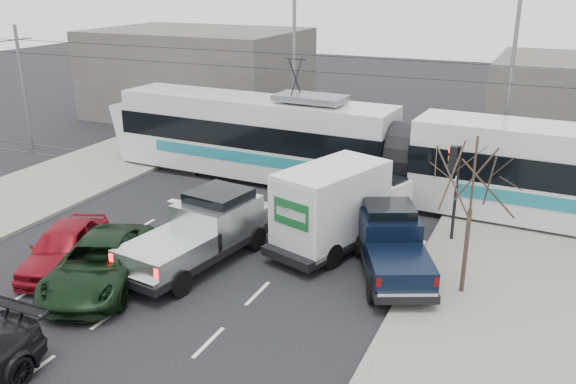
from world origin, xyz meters
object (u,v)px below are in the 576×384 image
at_px(bare_tree, 473,181).
at_px(green_car, 100,263).
at_px(street_lamp_near, 506,79).
at_px(red_car, 65,247).
at_px(navy_pickup, 391,243).
at_px(traffic_signal, 454,173).
at_px(box_truck, 341,206).
at_px(street_lamp_far, 291,60).
at_px(silver_pickup, 205,229).
at_px(tram, 403,155).

height_order(bare_tree, green_car, bare_tree).
bearing_deg(street_lamp_near, red_car, -129.55).
xyz_separation_m(navy_pickup, green_car, (-8.32, -4.65, -0.32)).
xyz_separation_m(traffic_signal, red_car, (-11.58, -7.54, -1.95)).
relative_size(bare_tree, box_truck, 0.75).
relative_size(traffic_signal, street_lamp_far, 0.40).
xyz_separation_m(bare_tree, box_truck, (-4.75, 2.03, -2.23)).
xyz_separation_m(bare_tree, green_car, (-10.78, -4.04, -3.03)).
distance_m(silver_pickup, navy_pickup, 6.42).
bearing_deg(tram, traffic_signal, -49.89).
bearing_deg(silver_pickup, traffic_signal, 42.56).
height_order(bare_tree, box_truck, bare_tree).
xyz_separation_m(street_lamp_near, red_car, (-12.42, -15.04, -4.33)).
xyz_separation_m(silver_pickup, green_car, (-2.11, -3.00, -0.39)).
distance_m(street_lamp_near, street_lamp_far, 11.67).
bearing_deg(silver_pickup, bare_tree, 15.66).
height_order(silver_pickup, box_truck, box_truck).
xyz_separation_m(navy_pickup, red_car, (-10.25, -4.15, -0.30)).
distance_m(bare_tree, red_car, 13.53).
distance_m(traffic_signal, green_car, 12.72).
distance_m(street_lamp_far, red_car, 17.61).
height_order(bare_tree, street_lamp_near, street_lamp_near).
height_order(bare_tree, traffic_signal, bare_tree).
height_order(street_lamp_near, street_lamp_far, same).
bearing_deg(silver_pickup, tram, 69.93).
bearing_deg(green_car, red_car, 144.71).
height_order(street_lamp_far, silver_pickup, street_lamp_far).
height_order(traffic_signal, red_car, traffic_signal).
distance_m(street_lamp_near, green_car, 19.25).
distance_m(street_lamp_far, silver_pickup, 15.39).
relative_size(street_lamp_far, navy_pickup, 1.63).
xyz_separation_m(street_lamp_far, green_car, (1.00, -17.54, -4.35)).
xyz_separation_m(street_lamp_near, tram, (-3.59, -3.85, -3.00)).
distance_m(traffic_signal, tram, 4.61).
distance_m(street_lamp_near, navy_pickup, 11.82).
relative_size(street_lamp_near, street_lamp_far, 1.00).
bearing_deg(tram, street_lamp_far, 146.68).
height_order(traffic_signal, box_truck, traffic_signal).
xyz_separation_m(traffic_signal, box_truck, (-3.62, -1.97, -1.18)).
height_order(bare_tree, tram, tram).
relative_size(street_lamp_far, red_car, 1.95).
height_order(navy_pickup, green_car, navy_pickup).
relative_size(bare_tree, green_car, 0.91).
distance_m(box_truck, green_car, 8.59).
relative_size(traffic_signal, street_lamp_near, 0.40).
relative_size(tram, green_car, 5.30).
bearing_deg(red_car, green_car, -34.05).
distance_m(street_lamp_far, navy_pickup, 16.41).
height_order(bare_tree, street_lamp_far, street_lamp_far).
distance_m(navy_pickup, red_car, 11.06).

